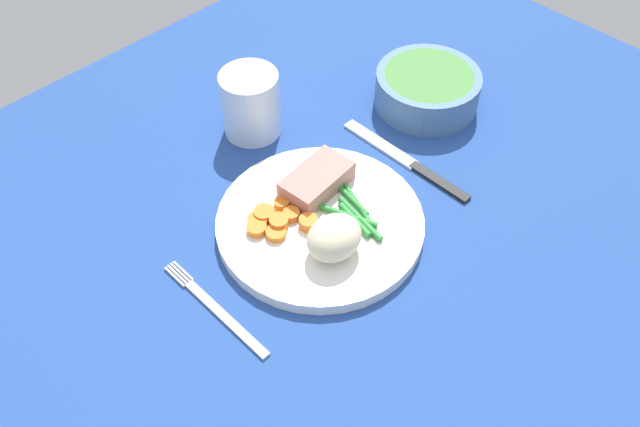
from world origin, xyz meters
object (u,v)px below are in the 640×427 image
at_px(knife, 408,162).
at_px(salad_bowl, 427,87).
at_px(dinner_plate, 320,223).
at_px(water_glass, 251,107).
at_px(meat_portion, 317,180).
at_px(fork, 216,309).

height_order(knife, salad_bowl, salad_bowl).
distance_m(dinner_plate, knife, 0.16).
xyz_separation_m(dinner_plate, water_glass, (0.06, 0.19, 0.03)).
height_order(meat_portion, fork, meat_portion).
relative_size(fork, salad_bowl, 1.14).
distance_m(dinner_plate, salad_bowl, 0.28).
bearing_deg(fork, meat_portion, 8.60).
bearing_deg(salad_bowl, meat_portion, -175.46).
bearing_deg(water_glass, dinner_plate, -107.51).
bearing_deg(dinner_plate, salad_bowl, 12.08).
relative_size(knife, salad_bowl, 1.40).
xyz_separation_m(fork, knife, (0.32, -0.00, -0.00)).
bearing_deg(dinner_plate, meat_portion, 49.40).
xyz_separation_m(dinner_plate, fork, (-0.16, -0.00, -0.01)).
height_order(meat_portion, knife, meat_portion).
xyz_separation_m(meat_portion, fork, (-0.20, -0.04, -0.03)).
xyz_separation_m(dinner_plate, salad_bowl, (0.27, 0.06, 0.02)).
height_order(knife, water_glass, water_glass).
bearing_deg(salad_bowl, fork, -172.06).
relative_size(dinner_plate, salad_bowl, 1.70).
bearing_deg(meat_portion, salad_bowl, 4.54).
bearing_deg(meat_portion, water_glass, 80.08).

